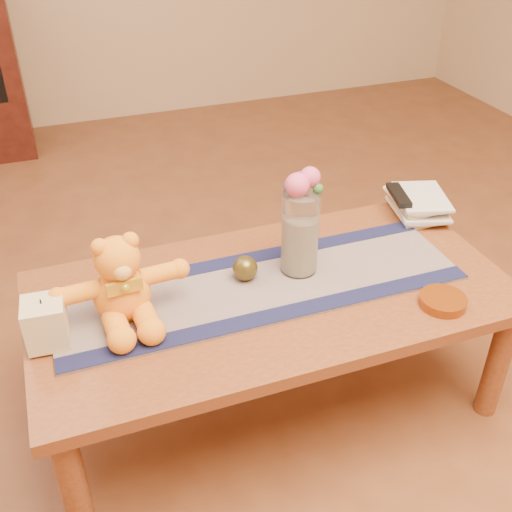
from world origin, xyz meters
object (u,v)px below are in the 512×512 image
object	(u,v)px
bronze_ball	(245,268)
book_bottom	(395,212)
teddy_bear	(120,279)
glass_vase	(300,233)
pillar_candle	(46,323)
amber_dish	(443,301)
tv_remote	(399,195)

from	to	relation	value
bronze_ball	book_bottom	bearing A→B (deg)	16.68
teddy_bear	glass_vase	bearing A→B (deg)	-0.06
bronze_ball	glass_vase	bearing A→B (deg)	-3.57
pillar_candle	amber_dish	distance (m)	1.08
book_bottom	amber_dish	world-z (taller)	amber_dish
book_bottom	tv_remote	xyz separation A→B (m)	(-0.00, -0.01, 0.07)
bronze_ball	teddy_bear	bearing A→B (deg)	-173.37
teddy_bear	pillar_candle	world-z (taller)	teddy_bear
tv_remote	amber_dish	size ratio (longest dim) A/B	1.21
teddy_bear	bronze_ball	distance (m)	0.38
bronze_ball	tv_remote	distance (m)	0.65
glass_vase	book_bottom	size ratio (longest dim) A/B	1.17
pillar_candle	glass_vase	bearing A→B (deg)	5.96
pillar_candle	amber_dish	bearing A→B (deg)	-11.62
teddy_bear	glass_vase	size ratio (longest dim) A/B	1.36
teddy_bear	book_bottom	xyz separation A→B (m)	(0.99, 0.23, -0.12)
bronze_ball	amber_dish	xyz separation A→B (m)	(0.48, -0.30, -0.03)
tv_remote	bronze_ball	bearing A→B (deg)	-150.04
pillar_candle	glass_vase	world-z (taller)	glass_vase
teddy_bear	glass_vase	xyz separation A→B (m)	(0.54, 0.03, 0.01)
teddy_bear	book_bottom	bearing A→B (deg)	9.57
teddy_bear	tv_remote	xyz separation A→B (m)	(0.99, 0.22, -0.04)
bronze_ball	book_bottom	xyz separation A→B (m)	(0.63, 0.19, -0.04)
bronze_ball	book_bottom	distance (m)	0.66
glass_vase	book_bottom	bearing A→B (deg)	23.39
teddy_bear	bronze_ball	xyz separation A→B (m)	(0.37, 0.04, -0.08)
pillar_candle	tv_remote	distance (m)	1.22
teddy_bear	book_bottom	world-z (taller)	teddy_bear
book_bottom	tv_remote	distance (m)	0.08
amber_dish	glass_vase	bearing A→B (deg)	137.09
bronze_ball	amber_dish	distance (m)	0.57
pillar_candle	amber_dish	xyz separation A→B (m)	(1.06, -0.22, -0.06)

